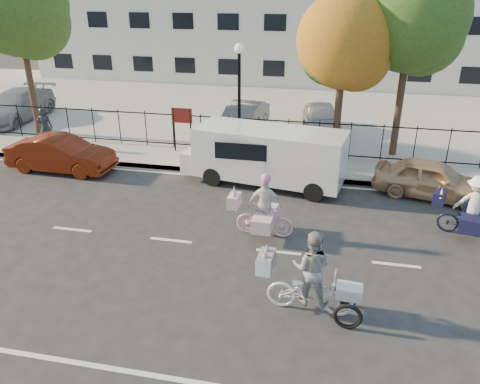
% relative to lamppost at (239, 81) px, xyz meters
% --- Properties ---
extents(ground, '(120.00, 120.00, 0.00)m').
position_rel_lamppost_xyz_m(ground, '(-0.50, -6.80, -3.11)').
color(ground, '#333334').
extents(road_markings, '(60.00, 9.52, 0.01)m').
position_rel_lamppost_xyz_m(road_markings, '(-0.50, -6.80, -3.11)').
color(road_markings, silver).
rests_on(road_markings, ground).
extents(curb, '(60.00, 0.10, 0.15)m').
position_rel_lamppost_xyz_m(curb, '(-0.50, -1.75, -3.04)').
color(curb, '#A8A399').
rests_on(curb, ground).
extents(sidewalk, '(60.00, 2.20, 0.15)m').
position_rel_lamppost_xyz_m(sidewalk, '(-0.50, -0.70, -3.04)').
color(sidewalk, '#A8A399').
rests_on(sidewalk, ground).
extents(parking_lot, '(60.00, 15.60, 0.15)m').
position_rel_lamppost_xyz_m(parking_lot, '(-0.50, 8.20, -3.04)').
color(parking_lot, '#A8A399').
rests_on(parking_lot, ground).
extents(iron_fence, '(58.00, 0.06, 1.50)m').
position_rel_lamppost_xyz_m(iron_fence, '(-0.50, 0.40, -2.21)').
color(iron_fence, black).
rests_on(iron_fence, sidewalk).
extents(building, '(34.00, 10.00, 6.00)m').
position_rel_lamppost_xyz_m(building, '(-0.50, 18.20, -0.11)').
color(building, silver).
rests_on(building, ground).
extents(lamppost, '(0.36, 0.36, 4.33)m').
position_rel_lamppost_xyz_m(lamppost, '(0.00, 0.00, 0.00)').
color(lamppost, black).
rests_on(lamppost, sidewalk).
extents(street_sign, '(0.85, 0.06, 1.80)m').
position_rel_lamppost_xyz_m(street_sign, '(-2.35, 0.00, -1.70)').
color(street_sign, black).
rests_on(street_sign, sidewalk).
extents(zebra_trike, '(2.27, 0.88, 1.95)m').
position_rel_lamppost_xyz_m(zebra_trike, '(3.46, -9.05, -2.36)').
color(zebra_trike, white).
rests_on(zebra_trike, ground).
extents(unicorn_bike, '(1.86, 1.29, 1.88)m').
position_rel_lamppost_xyz_m(unicorn_bike, '(1.96, -5.98, -2.42)').
color(unicorn_bike, '#E4ADC6').
rests_on(unicorn_bike, ground).
extents(bull_bike, '(2.01, 1.42, 1.81)m').
position_rel_lamppost_xyz_m(bull_bike, '(7.57, -4.85, -2.39)').
color(bull_bike, black).
rests_on(bull_bike, ground).
extents(white_van, '(5.83, 2.67, 1.98)m').
position_rel_lamppost_xyz_m(white_van, '(1.45, -2.30, -2.02)').
color(white_van, white).
rests_on(white_van, ground).
extents(red_sedan, '(4.06, 1.56, 1.32)m').
position_rel_lamppost_xyz_m(red_sedan, '(-6.25, -2.65, -2.45)').
color(red_sedan, '#5F1B0A').
rests_on(red_sedan, ground).
extents(gold_sedan, '(3.98, 2.42, 1.27)m').
position_rel_lamppost_xyz_m(gold_sedan, '(6.96, -2.30, -2.48)').
color(gold_sedan, tan).
rests_on(gold_sedan, ground).
extents(pedestrian, '(0.69, 0.54, 1.68)m').
position_rel_lamppost_xyz_m(pedestrian, '(-8.14, -0.62, -2.12)').
color(pedestrian, black).
rests_on(pedestrian, sidewalk).
extents(lot_car_a, '(2.24, 5.09, 1.45)m').
position_rel_lamppost_xyz_m(lot_car_a, '(-12.03, 2.91, -2.24)').
color(lot_car_a, '#95969C').
rests_on(lot_car_a, parking_lot).
extents(lot_car_c, '(1.94, 4.21, 1.34)m').
position_rel_lamppost_xyz_m(lot_car_c, '(-0.49, 3.11, -2.29)').
color(lot_car_c, '#4F5457').
rests_on(lot_car_c, parking_lot).
extents(lot_car_d, '(2.12, 4.07, 1.32)m').
position_rel_lamppost_xyz_m(lot_car_d, '(3.05, 3.83, -2.30)').
color(lot_car_d, '#929599').
rests_on(lot_car_d, parking_lot).
extents(tree_west, '(4.25, 4.25, 7.80)m').
position_rel_lamppost_xyz_m(tree_west, '(-9.57, 1.18, 2.35)').
color(tree_west, '#442D1D').
rests_on(tree_west, ground).
extents(tree_mid, '(3.50, 3.46, 6.34)m').
position_rel_lamppost_xyz_m(tree_mid, '(3.89, 0.56, 1.32)').
color(tree_mid, '#442D1D').
rests_on(tree_mid, ground).
extents(tree_east, '(4.07, 4.07, 7.47)m').
position_rel_lamppost_xyz_m(tree_east, '(6.19, 1.46, 2.11)').
color(tree_east, '#442D1D').
rests_on(tree_east, ground).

